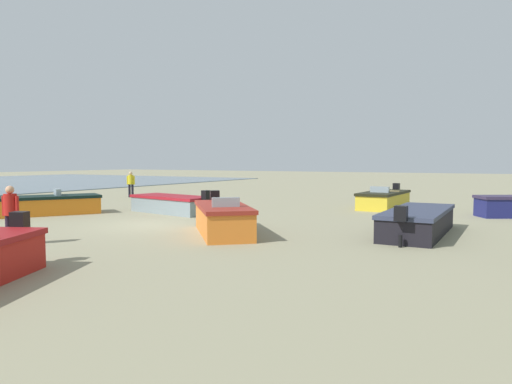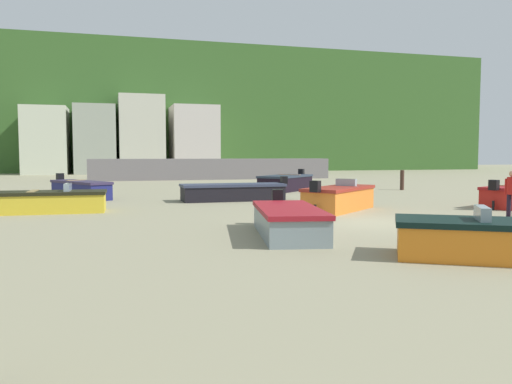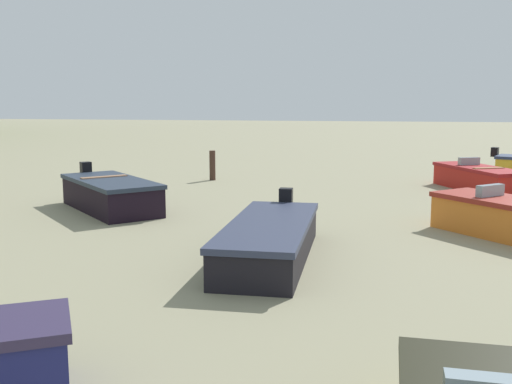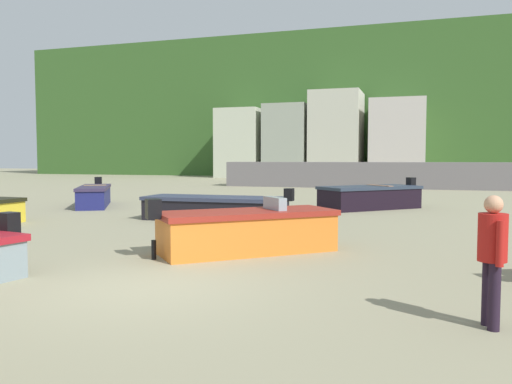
{
  "view_description": "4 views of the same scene",
  "coord_description": "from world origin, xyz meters",
  "px_view_note": "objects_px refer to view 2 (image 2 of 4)",
  "views": [
    {
      "loc": [
        12.82,
        11.46,
        2.29
      ],
      "look_at": [
        -4.62,
        1.64,
        0.96
      ],
      "focal_mm": 33.02,
      "sensor_mm": 36.0,
      "label": 1
    },
    {
      "loc": [
        -7.81,
        -14.58,
        2.14
      ],
      "look_at": [
        -1.85,
        6.39,
        0.56
      ],
      "focal_mm": 35.98,
      "sensor_mm": 36.0,
      "label": 2
    },
    {
      "loc": [
        -14.05,
        6.77,
        3.24
      ],
      "look_at": [
        2.31,
        9.9,
        0.66
      ],
      "focal_mm": 41.7,
      "sensor_mm": 36.0,
      "label": 3
    },
    {
      "loc": [
        4.24,
        -7.27,
        2.06
      ],
      "look_at": [
        -1.5,
        10.63,
        0.84
      ],
      "focal_mm": 36.3,
      "sensor_mm": 36.0,
      "label": 4
    }
  ],
  "objects_px": {
    "boat_orange_5": "(339,198)",
    "boat_black_7": "(233,192)",
    "boat_navy_4": "(81,189)",
    "mooring_post_near_water": "(402,180)",
    "boat_yellow_6": "(47,202)",
    "boat_grey_1": "(288,221)",
    "boat_black_3": "(286,183)",
    "beach_walker_foreground": "(512,190)"
  },
  "relations": [
    {
      "from": "boat_black_3",
      "to": "mooring_post_near_water",
      "type": "height_order",
      "value": "boat_black_3"
    },
    {
      "from": "boat_navy_4",
      "to": "boat_yellow_6",
      "type": "distance_m",
      "value": 6.19
    },
    {
      "from": "boat_black_7",
      "to": "mooring_post_near_water",
      "type": "height_order",
      "value": "mooring_post_near_water"
    },
    {
      "from": "beach_walker_foreground",
      "to": "mooring_post_near_water",
      "type": "bearing_deg",
      "value": 148.12
    },
    {
      "from": "boat_grey_1",
      "to": "boat_yellow_6",
      "type": "height_order",
      "value": "boat_yellow_6"
    },
    {
      "from": "boat_grey_1",
      "to": "mooring_post_near_water",
      "type": "height_order",
      "value": "mooring_post_near_water"
    },
    {
      "from": "boat_navy_4",
      "to": "boat_yellow_6",
      "type": "height_order",
      "value": "boat_navy_4"
    },
    {
      "from": "boat_grey_1",
      "to": "beach_walker_foreground",
      "type": "xyz_separation_m",
      "value": [
        8.38,
        1.33,
        0.57
      ]
    },
    {
      "from": "boat_grey_1",
      "to": "boat_orange_5",
      "type": "distance_m",
      "value": 6.55
    },
    {
      "from": "boat_orange_5",
      "to": "boat_yellow_6",
      "type": "relative_size",
      "value": 0.87
    },
    {
      "from": "boat_black_7",
      "to": "mooring_post_near_water",
      "type": "distance_m",
      "value": 12.4
    },
    {
      "from": "boat_black_7",
      "to": "boat_grey_1",
      "type": "bearing_deg",
      "value": 174.07
    },
    {
      "from": "boat_black_3",
      "to": "boat_grey_1",
      "type": "bearing_deg",
      "value": 116.4
    },
    {
      "from": "boat_navy_4",
      "to": "boat_black_7",
      "type": "xyz_separation_m",
      "value": [
        6.94,
        -3.11,
        -0.05
      ]
    },
    {
      "from": "beach_walker_foreground",
      "to": "boat_black_7",
      "type": "bearing_deg",
      "value": -155.93
    },
    {
      "from": "boat_orange_5",
      "to": "boat_black_7",
      "type": "relative_size",
      "value": 0.76
    },
    {
      "from": "beach_walker_foreground",
      "to": "boat_grey_1",
      "type": "bearing_deg",
      "value": -95.48
    },
    {
      "from": "boat_black_3",
      "to": "boat_navy_4",
      "type": "distance_m",
      "value": 11.74
    },
    {
      "from": "boat_black_3",
      "to": "boat_orange_5",
      "type": "height_order",
      "value": "boat_black_3"
    },
    {
      "from": "boat_navy_4",
      "to": "boat_black_7",
      "type": "height_order",
      "value": "boat_navy_4"
    },
    {
      "from": "boat_grey_1",
      "to": "boat_yellow_6",
      "type": "xyz_separation_m",
      "value": [
        -6.78,
        7.56,
        0.02
      ]
    },
    {
      "from": "boat_yellow_6",
      "to": "boat_grey_1",
      "type": "bearing_deg",
      "value": 43.95
    },
    {
      "from": "boat_navy_4",
      "to": "boat_orange_5",
      "type": "bearing_deg",
      "value": 109.26
    },
    {
      "from": "boat_orange_5",
      "to": "mooring_post_near_water",
      "type": "height_order",
      "value": "boat_orange_5"
    },
    {
      "from": "boat_yellow_6",
      "to": "mooring_post_near_water",
      "type": "bearing_deg",
      "value": 112.79
    },
    {
      "from": "boat_navy_4",
      "to": "boat_orange_5",
      "type": "relative_size",
      "value": 1.09
    },
    {
      "from": "boat_black_3",
      "to": "mooring_post_near_water",
      "type": "distance_m",
      "value": 7.19
    },
    {
      "from": "boat_orange_5",
      "to": "boat_black_7",
      "type": "height_order",
      "value": "boat_orange_5"
    },
    {
      "from": "boat_grey_1",
      "to": "boat_navy_4",
      "type": "xyz_separation_m",
      "value": [
        -5.93,
        13.69,
        0.06
      ]
    },
    {
      "from": "boat_navy_4",
      "to": "mooring_post_near_water",
      "type": "relative_size",
      "value": 3.48
    },
    {
      "from": "boat_black_3",
      "to": "boat_navy_4",
      "type": "bearing_deg",
      "value": 57.43
    },
    {
      "from": "boat_black_7",
      "to": "boat_navy_4",
      "type": "bearing_deg",
      "value": 65.35
    },
    {
      "from": "boat_grey_1",
      "to": "boat_orange_5",
      "type": "relative_size",
      "value": 1.15
    },
    {
      "from": "boat_orange_5",
      "to": "mooring_post_near_water",
      "type": "relative_size",
      "value": 3.2
    },
    {
      "from": "boat_black_3",
      "to": "boat_orange_5",
      "type": "xyz_separation_m",
      "value": [
        -1.63,
        -10.9,
        -0.0
      ]
    },
    {
      "from": "boat_grey_1",
      "to": "boat_black_3",
      "type": "distance_m",
      "value": 17.07
    },
    {
      "from": "beach_walker_foreground",
      "to": "boat_orange_5",
      "type": "bearing_deg",
      "value": -145.79
    },
    {
      "from": "boat_black_3",
      "to": "boat_yellow_6",
      "type": "height_order",
      "value": "boat_black_3"
    },
    {
      "from": "boat_yellow_6",
      "to": "mooring_post_near_water",
      "type": "distance_m",
      "value": 20.75
    },
    {
      "from": "mooring_post_near_water",
      "to": "boat_grey_1",
      "type": "bearing_deg",
      "value": -130.29
    },
    {
      "from": "boat_grey_1",
      "to": "mooring_post_near_water",
      "type": "bearing_deg",
      "value": -119.67
    },
    {
      "from": "mooring_post_near_water",
      "to": "boat_black_3",
      "type": "bearing_deg",
      "value": 170.07
    }
  ]
}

